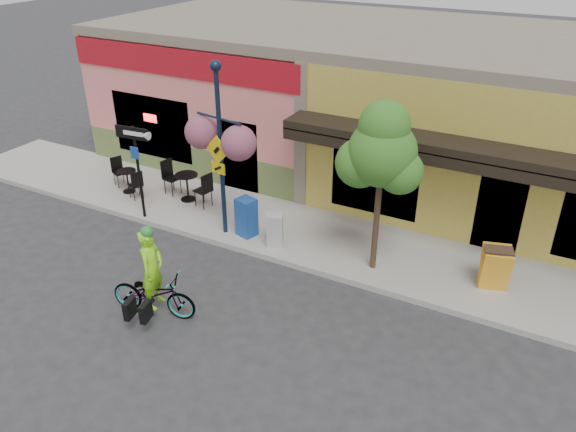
{
  "coord_description": "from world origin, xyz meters",
  "views": [
    {
      "loc": [
        5.54,
        -9.57,
        7.54
      ],
      "look_at": [
        0.16,
        0.5,
        1.4
      ],
      "focal_mm": 35.0,
      "sensor_mm": 36.0,
      "label": 1
    }
  ],
  "objects_px": {
    "cyclist_rider": "(153,279)",
    "one_way_sign": "(139,173)",
    "building": "(386,101)",
    "bicycle": "(154,294)",
    "newspaper_box_grey": "(275,230)",
    "lamp_post": "(221,152)",
    "street_tree": "(379,189)",
    "newspaper_box_blue": "(246,217)"
  },
  "relations": [
    {
      "from": "building",
      "to": "bicycle",
      "type": "bearing_deg",
      "value": -98.61
    },
    {
      "from": "one_way_sign",
      "to": "street_tree",
      "type": "xyz_separation_m",
      "value": [
        6.49,
        0.59,
        0.75
      ]
    },
    {
      "from": "building",
      "to": "bicycle",
      "type": "distance_m",
      "value": 10.18
    },
    {
      "from": "one_way_sign",
      "to": "newspaper_box_blue",
      "type": "bearing_deg",
      "value": 3.51
    },
    {
      "from": "lamp_post",
      "to": "one_way_sign",
      "type": "height_order",
      "value": "lamp_post"
    },
    {
      "from": "cyclist_rider",
      "to": "street_tree",
      "type": "distance_m",
      "value": 5.23
    },
    {
      "from": "newspaper_box_blue",
      "to": "bicycle",
      "type": "bearing_deg",
      "value": -75.38
    },
    {
      "from": "cyclist_rider",
      "to": "newspaper_box_grey",
      "type": "bearing_deg",
      "value": -27.25
    },
    {
      "from": "lamp_post",
      "to": "one_way_sign",
      "type": "bearing_deg",
      "value": -161.9
    },
    {
      "from": "building",
      "to": "lamp_post",
      "type": "relative_size",
      "value": 4.05
    },
    {
      "from": "bicycle",
      "to": "lamp_post",
      "type": "bearing_deg",
      "value": -3.83
    },
    {
      "from": "bicycle",
      "to": "cyclist_rider",
      "type": "relative_size",
      "value": 1.06
    },
    {
      "from": "lamp_post",
      "to": "one_way_sign",
      "type": "xyz_separation_m",
      "value": [
        -2.46,
        -0.34,
        -0.94
      ]
    },
    {
      "from": "cyclist_rider",
      "to": "newspaper_box_blue",
      "type": "relative_size",
      "value": 1.73
    },
    {
      "from": "building",
      "to": "bicycle",
      "type": "xyz_separation_m",
      "value": [
        -1.5,
        -9.91,
        -1.75
      ]
    },
    {
      "from": "bicycle",
      "to": "newspaper_box_blue",
      "type": "distance_m",
      "value": 3.56
    },
    {
      "from": "cyclist_rider",
      "to": "newspaper_box_grey",
      "type": "relative_size",
      "value": 2.07
    },
    {
      "from": "lamp_post",
      "to": "newspaper_box_grey",
      "type": "distance_m",
      "value": 2.35
    },
    {
      "from": "building",
      "to": "bicycle",
      "type": "relative_size",
      "value": 9.61
    },
    {
      "from": "building",
      "to": "lamp_post",
      "type": "bearing_deg",
      "value": -107.01
    },
    {
      "from": "bicycle",
      "to": "cyclist_rider",
      "type": "distance_m",
      "value": 0.4
    },
    {
      "from": "street_tree",
      "to": "lamp_post",
      "type": "bearing_deg",
      "value": -176.54
    },
    {
      "from": "building",
      "to": "lamp_post",
      "type": "xyz_separation_m",
      "value": [
        -1.99,
        -6.49,
        0.15
      ]
    },
    {
      "from": "one_way_sign",
      "to": "bicycle",
      "type": "bearing_deg",
      "value": -51.7
    },
    {
      "from": "newspaper_box_blue",
      "to": "newspaper_box_grey",
      "type": "height_order",
      "value": "newspaper_box_blue"
    },
    {
      "from": "cyclist_rider",
      "to": "newspaper_box_grey",
      "type": "distance_m",
      "value": 3.6
    },
    {
      "from": "newspaper_box_grey",
      "to": "one_way_sign",
      "type": "bearing_deg",
      "value": 160.63
    },
    {
      "from": "building",
      "to": "lamp_post",
      "type": "height_order",
      "value": "lamp_post"
    },
    {
      "from": "bicycle",
      "to": "one_way_sign",
      "type": "relative_size",
      "value": 0.72
    },
    {
      "from": "one_way_sign",
      "to": "newspaper_box_grey",
      "type": "bearing_deg",
      "value": 0.03
    },
    {
      "from": "bicycle",
      "to": "newspaper_box_blue",
      "type": "height_order",
      "value": "newspaper_box_blue"
    },
    {
      "from": "cyclist_rider",
      "to": "one_way_sign",
      "type": "xyz_separation_m",
      "value": [
        -3.0,
        3.07,
        0.57
      ]
    },
    {
      "from": "lamp_post",
      "to": "newspaper_box_blue",
      "type": "xyz_separation_m",
      "value": [
        0.58,
        0.14,
        -1.73
      ]
    },
    {
      "from": "cyclist_rider",
      "to": "lamp_post",
      "type": "distance_m",
      "value": 3.77
    },
    {
      "from": "newspaper_box_grey",
      "to": "bicycle",
      "type": "bearing_deg",
      "value": -130.96
    },
    {
      "from": "one_way_sign",
      "to": "lamp_post",
      "type": "bearing_deg",
      "value": 2.44
    },
    {
      "from": "building",
      "to": "one_way_sign",
      "type": "height_order",
      "value": "building"
    },
    {
      "from": "one_way_sign",
      "to": "newspaper_box_grey",
      "type": "distance_m",
      "value": 4.06
    },
    {
      "from": "newspaper_box_blue",
      "to": "cyclist_rider",
      "type": "bearing_deg",
      "value": -74.58
    },
    {
      "from": "lamp_post",
      "to": "street_tree",
      "type": "distance_m",
      "value": 4.04
    },
    {
      "from": "street_tree",
      "to": "one_way_sign",
      "type": "bearing_deg",
      "value": -174.84
    },
    {
      "from": "one_way_sign",
      "to": "newspaper_box_grey",
      "type": "relative_size",
      "value": 3.05
    }
  ]
}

